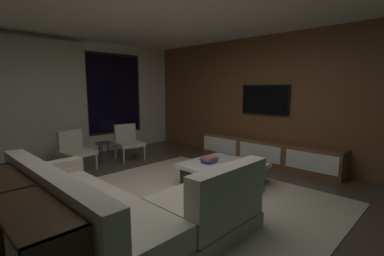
{
  "coord_description": "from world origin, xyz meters",
  "views": [
    {
      "loc": [
        -2.35,
        -2.73,
        1.6
      ],
      "look_at": [
        1.47,
        0.98,
        0.82
      ],
      "focal_mm": 25.57,
      "sensor_mm": 36.0,
      "label": 1
    }
  ],
  "objects_px": {
    "accent_chair_near_window": "(128,140)",
    "book_stack_on_coffee_table": "(209,160)",
    "media_console": "(267,153)",
    "sectional_couch": "(118,211)",
    "coffee_table": "(223,174)",
    "side_stool": "(103,146)",
    "mounted_tv": "(265,100)",
    "accent_chair_by_curtain": "(75,148)",
    "console_table_behind_couch": "(16,227)"
  },
  "relations": [
    {
      "from": "sectional_couch",
      "to": "media_console",
      "type": "height_order",
      "value": "sectional_couch"
    },
    {
      "from": "accent_chair_by_curtain",
      "to": "media_console",
      "type": "height_order",
      "value": "accent_chair_by_curtain"
    },
    {
      "from": "sectional_couch",
      "to": "console_table_behind_couch",
      "type": "xyz_separation_m",
      "value": [
        -0.91,
        0.13,
        0.12
      ]
    },
    {
      "from": "sectional_couch",
      "to": "book_stack_on_coffee_table",
      "type": "bearing_deg",
      "value": 11.19
    },
    {
      "from": "book_stack_on_coffee_table",
      "to": "sectional_couch",
      "type": "bearing_deg",
      "value": -168.81
    },
    {
      "from": "coffee_table",
      "to": "accent_chair_by_curtain",
      "type": "relative_size",
      "value": 1.49
    },
    {
      "from": "book_stack_on_coffee_table",
      "to": "media_console",
      "type": "bearing_deg",
      "value": -3.6
    },
    {
      "from": "coffee_table",
      "to": "console_table_behind_couch",
      "type": "relative_size",
      "value": 0.55
    },
    {
      "from": "book_stack_on_coffee_table",
      "to": "media_console",
      "type": "xyz_separation_m",
      "value": [
        1.73,
        -0.11,
        -0.16
      ]
    },
    {
      "from": "accent_chair_near_window",
      "to": "side_stool",
      "type": "xyz_separation_m",
      "value": [
        -0.59,
        0.03,
        -0.06
      ]
    },
    {
      "from": "coffee_table",
      "to": "side_stool",
      "type": "xyz_separation_m",
      "value": [
        -0.75,
        2.6,
        0.19
      ]
    },
    {
      "from": "accent_chair_by_curtain",
      "to": "console_table_behind_couch",
      "type": "height_order",
      "value": "accent_chair_by_curtain"
    },
    {
      "from": "sectional_couch",
      "to": "console_table_behind_couch",
      "type": "bearing_deg",
      "value": 171.88
    },
    {
      "from": "accent_chair_near_window",
      "to": "side_stool",
      "type": "height_order",
      "value": "accent_chair_near_window"
    },
    {
      "from": "coffee_table",
      "to": "book_stack_on_coffee_table",
      "type": "xyz_separation_m",
      "value": [
        -0.11,
        0.2,
        0.23
      ]
    },
    {
      "from": "media_console",
      "to": "sectional_couch",
      "type": "bearing_deg",
      "value": -175.7
    },
    {
      "from": "side_stool",
      "to": "media_console",
      "type": "relative_size",
      "value": 0.15
    },
    {
      "from": "mounted_tv",
      "to": "book_stack_on_coffee_table",
      "type": "bearing_deg",
      "value": -177.34
    },
    {
      "from": "accent_chair_near_window",
      "to": "mounted_tv",
      "type": "bearing_deg",
      "value": -49.3
    },
    {
      "from": "coffee_table",
      "to": "media_console",
      "type": "distance_m",
      "value": 1.63
    },
    {
      "from": "sectional_couch",
      "to": "book_stack_on_coffee_table",
      "type": "height_order",
      "value": "sectional_couch"
    },
    {
      "from": "accent_chair_near_window",
      "to": "book_stack_on_coffee_table",
      "type": "bearing_deg",
      "value": -88.75
    },
    {
      "from": "mounted_tv",
      "to": "console_table_behind_couch",
      "type": "xyz_separation_m",
      "value": [
        -4.78,
        -0.34,
        -0.94
      ]
    },
    {
      "from": "sectional_couch",
      "to": "console_table_behind_couch",
      "type": "relative_size",
      "value": 1.19
    },
    {
      "from": "mounted_tv",
      "to": "media_console",
      "type": "bearing_deg",
      "value": -132.47
    },
    {
      "from": "accent_chair_by_curtain",
      "to": "side_stool",
      "type": "height_order",
      "value": "accent_chair_by_curtain"
    },
    {
      "from": "media_console",
      "to": "console_table_behind_couch",
      "type": "relative_size",
      "value": 1.48
    },
    {
      "from": "accent_chair_near_window",
      "to": "coffee_table",
      "type": "bearing_deg",
      "value": -86.5
    },
    {
      "from": "console_table_behind_couch",
      "to": "mounted_tv",
      "type": "bearing_deg",
      "value": 4.13
    },
    {
      "from": "book_stack_on_coffee_table",
      "to": "mounted_tv",
      "type": "bearing_deg",
      "value": 2.66
    },
    {
      "from": "accent_chair_near_window",
      "to": "media_console",
      "type": "xyz_separation_m",
      "value": [
        1.78,
        -2.48,
        -0.18
      ]
    },
    {
      "from": "accent_chair_by_curtain",
      "to": "mounted_tv",
      "type": "xyz_separation_m",
      "value": [
        3.16,
        -2.28,
        0.92
      ]
    },
    {
      "from": "accent_chair_near_window",
      "to": "console_table_behind_couch",
      "type": "distance_m",
      "value": 3.85
    },
    {
      "from": "sectional_couch",
      "to": "accent_chair_near_window",
      "type": "distance_m",
      "value": 3.35
    },
    {
      "from": "media_console",
      "to": "coffee_table",
      "type": "bearing_deg",
      "value": -176.66
    },
    {
      "from": "book_stack_on_coffee_table",
      "to": "side_stool",
      "type": "distance_m",
      "value": 2.48
    },
    {
      "from": "sectional_couch",
      "to": "book_stack_on_coffee_table",
      "type": "xyz_separation_m",
      "value": [
        1.95,
        0.39,
        0.12
      ]
    },
    {
      "from": "sectional_couch",
      "to": "side_stool",
      "type": "bearing_deg",
      "value": 64.78
    },
    {
      "from": "sectional_couch",
      "to": "book_stack_on_coffee_table",
      "type": "relative_size",
      "value": 8.95
    },
    {
      "from": "book_stack_on_coffee_table",
      "to": "console_table_behind_couch",
      "type": "relative_size",
      "value": 0.13
    },
    {
      "from": "console_table_behind_couch",
      "to": "book_stack_on_coffee_table",
      "type": "bearing_deg",
      "value": 5.1
    },
    {
      "from": "book_stack_on_coffee_table",
      "to": "media_console",
      "type": "relative_size",
      "value": 0.09
    },
    {
      "from": "coffee_table",
      "to": "mounted_tv",
      "type": "distance_m",
      "value": 2.17
    },
    {
      "from": "book_stack_on_coffee_table",
      "to": "side_stool",
      "type": "bearing_deg",
      "value": 104.92
    },
    {
      "from": "side_stool",
      "to": "mounted_tv",
      "type": "xyz_separation_m",
      "value": [
        2.55,
        -2.31,
        0.98
      ]
    },
    {
      "from": "side_stool",
      "to": "book_stack_on_coffee_table",
      "type": "bearing_deg",
      "value": -75.08
    },
    {
      "from": "accent_chair_near_window",
      "to": "accent_chair_by_curtain",
      "type": "xyz_separation_m",
      "value": [
        -1.2,
        0.0,
        0.0
      ]
    },
    {
      "from": "book_stack_on_coffee_table",
      "to": "accent_chair_near_window",
      "type": "bearing_deg",
      "value": 91.25
    },
    {
      "from": "book_stack_on_coffee_table",
      "to": "accent_chair_by_curtain",
      "type": "relative_size",
      "value": 0.36
    },
    {
      "from": "accent_chair_near_window",
      "to": "media_console",
      "type": "height_order",
      "value": "accent_chair_near_window"
    }
  ]
}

